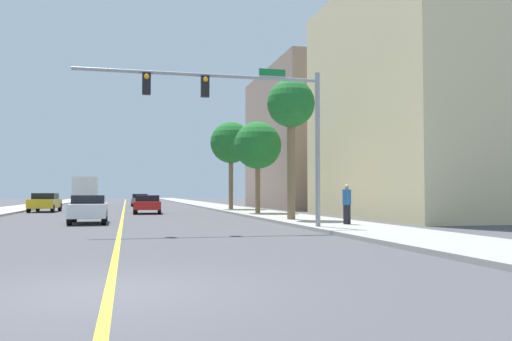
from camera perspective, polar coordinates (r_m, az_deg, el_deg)
name	(u,v)px	position (r m, az deg, el deg)	size (l,w,h in m)	color
ground	(124,209)	(50.71, -13.92, -4.02)	(192.00, 192.00, 0.00)	#47474C
sidewalk_left	(14,209)	(51.62, -24.45, -3.76)	(3.88, 168.00, 0.15)	#B2ADA3
sidewalk_right	(225,208)	(51.52, -3.37, -3.97)	(3.88, 168.00, 0.15)	#9E9B93
lane_marking_center	(124,209)	(50.71, -13.92, -4.01)	(0.16, 144.00, 0.01)	yellow
building_right_near	(468,103)	(37.02, 21.70, 6.67)	(16.15, 16.14, 14.47)	beige
building_right_far	(317,140)	(54.02, 6.57, 3.25)	(10.87, 17.90, 13.59)	gray
traffic_signal_mast	(247,109)	(21.47, -0.92, 6.54)	(9.77, 0.36, 6.39)	gray
palm_near	(291,107)	(28.09, 3.75, 6.78)	(2.50, 2.50, 7.29)	brown
palm_mid	(258,146)	(36.50, 0.19, 2.64)	(3.23, 3.23, 6.22)	brown
palm_far	(231,143)	(45.16, -2.69, 2.95)	(3.50, 3.50, 7.36)	brown
car_white	(89,209)	(27.74, -17.43, -3.90)	(1.81, 4.06, 1.40)	white
car_red	(147,204)	(39.52, -11.50, -3.51)	(2.07, 4.04, 1.33)	red
car_yellow	(45,202)	(45.34, -21.58, -3.15)	(2.08, 4.63, 1.48)	gold
car_gray	(140,200)	(60.43, -12.30, -3.07)	(1.89, 4.58, 1.37)	slate
delivery_truck	(86,191)	(59.72, -17.72, -2.12)	(2.64, 7.64, 3.13)	silver
pedestrian	(347,204)	(23.77, 9.67, -3.56)	(0.38, 0.38, 1.75)	black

